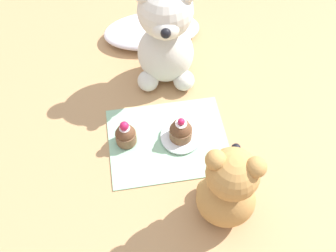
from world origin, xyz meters
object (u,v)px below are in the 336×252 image
(teddy_bear_tan, at_px, (228,190))
(saucer_plate, at_px, (181,137))
(teddy_bear_cream, at_px, (166,37))
(cupcake_near_cream_bear, at_px, (126,135))
(cupcake_near_tan_bear, at_px, (181,131))

(teddy_bear_tan, relative_size, saucer_plate, 2.40)
(teddy_bear_cream, bearing_deg, teddy_bear_tan, -73.58)
(cupcake_near_cream_bear, distance_m, cupcake_near_tan_bear, 0.12)
(teddy_bear_cream, height_order, cupcake_near_cream_bear, teddy_bear_cream)
(teddy_bear_cream, height_order, cupcake_near_tan_bear, teddy_bear_cream)
(cupcake_near_cream_bear, height_order, cupcake_near_tan_bear, cupcake_near_tan_bear)
(cupcake_near_cream_bear, xyz_separation_m, saucer_plate, (0.12, -0.01, -0.02))
(teddy_bear_cream, distance_m, cupcake_near_tan_bear, 0.21)
(cupcake_near_cream_bear, relative_size, cupcake_near_tan_bear, 1.06)
(saucer_plate, bearing_deg, cupcake_near_cream_bear, 174.53)
(teddy_bear_tan, bearing_deg, saucer_plate, -53.68)
(saucer_plate, height_order, cupcake_near_tan_bear, cupcake_near_tan_bear)
(cupcake_near_tan_bear, bearing_deg, cupcake_near_cream_bear, 174.53)
(cupcake_near_cream_bear, bearing_deg, teddy_bear_tan, -48.70)
(teddy_bear_tan, xyz_separation_m, cupcake_near_tan_bear, (-0.05, 0.18, -0.06))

